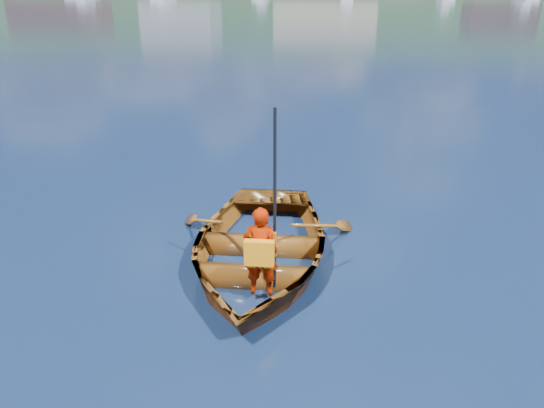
# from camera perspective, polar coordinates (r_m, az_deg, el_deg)

# --- Properties ---
(ground) EXTENTS (600.00, 600.00, 0.00)m
(ground) POSITION_cam_1_polar(r_m,az_deg,el_deg) (6.57, -3.48, -9.68)
(ground) COLOR #142A44
(ground) RESTS_ON ground
(rowboat) EXTENTS (2.84, 3.89, 0.79)m
(rowboat) POSITION_cam_1_polar(r_m,az_deg,el_deg) (7.12, -1.55, -4.63)
(rowboat) COLOR #6C380A
(rowboat) RESTS_ON ground
(child_paddler) EXTENTS (0.41, 0.35, 2.20)m
(child_paddler) POSITION_cam_1_polar(r_m,az_deg,el_deg) (6.12, -1.21, -5.02)
(child_paddler) COLOR #9E1A00
(child_paddler) RESTS_ON ground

